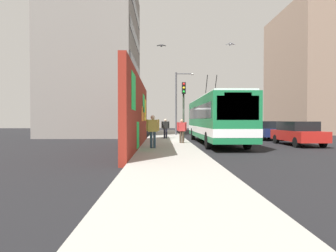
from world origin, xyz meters
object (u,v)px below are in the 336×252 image
object	(u,v)px
pedestrian_near_wall	(153,128)
traffic_light	(184,101)
pedestrian_at_curb	(182,129)
parked_car_black	(248,128)
parked_car_champagne	(234,127)
city_bus	(215,118)
parked_car_navy	(266,130)
street_lamp	(178,99)
pedestrian_midblock	(165,127)
parked_car_red	(297,133)

from	to	relation	value
pedestrian_near_wall	traffic_light	size ratio (longest dim) A/B	0.41
pedestrian_near_wall	pedestrian_at_curb	distance (m)	3.85
parked_car_black	parked_car_champagne	bearing A→B (deg)	0.00
parked_car_black	traffic_light	distance (m)	11.54
city_bus	parked_car_champagne	distance (m)	15.89
parked_car_navy	street_lamp	distance (m)	9.61
pedestrian_at_curb	street_lamp	distance (m)	11.25
parked_car_black	pedestrian_at_curb	bearing A→B (deg)	144.54
pedestrian_near_wall	pedestrian_at_curb	size ratio (longest dim) A/B	1.13
parked_car_black	parked_car_champagne	distance (m)	5.48
pedestrian_near_wall	parked_car_champagne	bearing A→B (deg)	-25.75
parked_car_navy	pedestrian_midblock	size ratio (longest dim) A/B	2.65
street_lamp	parked_car_navy	bearing A→B (deg)	-127.50
parked_car_red	pedestrian_at_curb	size ratio (longest dim) A/B	2.95
street_lamp	parked_car_red	bearing A→B (deg)	-147.00
parked_car_champagne	pedestrian_midblock	world-z (taller)	pedestrian_midblock
parked_car_champagne	traffic_light	world-z (taller)	traffic_light
traffic_light	parked_car_red	bearing A→B (deg)	-107.76
city_bus	parked_car_red	world-z (taller)	city_bus
parked_car_red	pedestrian_midblock	size ratio (longest dim) A/B	2.87
parked_car_red	parked_car_champagne	world-z (taller)	same
pedestrian_near_wall	pedestrian_midblock	distance (m)	8.32
parked_car_navy	pedestrian_midblock	bearing A→B (deg)	92.97
traffic_light	parked_car_champagne	bearing A→B (deg)	-27.53
parked_car_black	pedestrian_midblock	size ratio (longest dim) A/B	2.90
parked_car_red	pedestrian_near_wall	distance (m)	9.97
traffic_light	street_lamp	size ratio (longest dim) A/B	0.66
parked_car_navy	pedestrian_near_wall	size ratio (longest dim) A/B	2.42
street_lamp	pedestrian_midblock	bearing A→B (deg)	166.67
parked_car_red	pedestrian_near_wall	size ratio (longest dim) A/B	2.63
parked_car_champagne	pedestrian_near_wall	distance (m)	21.77
city_bus	pedestrian_at_curb	distance (m)	2.83
parked_car_red	pedestrian_at_curb	xyz separation A→B (m)	(0.25, 7.64, 0.23)
pedestrian_near_wall	city_bus	bearing A→B (deg)	-42.65
pedestrian_near_wall	pedestrian_midblock	xyz separation A→B (m)	(8.28, -0.81, -0.11)
parked_car_red	parked_car_champagne	size ratio (longest dim) A/B	1.14
pedestrian_near_wall	pedestrian_at_curb	xyz separation A→B (m)	(3.39, -1.82, -0.14)
pedestrian_midblock	street_lamp	distance (m)	6.77
parked_car_black	street_lamp	distance (m)	7.85
pedestrian_midblock	pedestrian_at_curb	size ratio (longest dim) A/B	1.03
parked_car_navy	street_lamp	bearing A→B (deg)	52.50
parked_car_black	traffic_light	size ratio (longest dim) A/B	1.09
pedestrian_midblock	street_lamp	xyz separation A→B (m)	(5.99, -1.42, 2.80)
pedestrian_midblock	traffic_light	world-z (taller)	traffic_light
pedestrian_midblock	pedestrian_at_curb	world-z (taller)	pedestrian_midblock
city_bus	street_lamp	xyz separation A→B (m)	(9.65, 2.03, 2.09)
parked_car_navy	parked_car_champagne	distance (m)	10.87
pedestrian_midblock	traffic_light	xyz separation A→B (m)	(-2.78, -1.30, 1.94)
city_bus	street_lamp	world-z (taller)	street_lamp
city_bus	parked_car_navy	size ratio (longest dim) A/B	2.83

